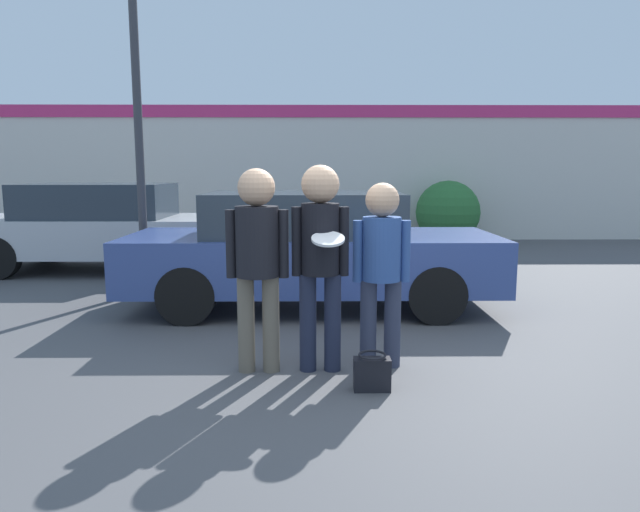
# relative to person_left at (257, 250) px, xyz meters

# --- Properties ---
(ground_plane) EXTENTS (56.00, 56.00, 0.00)m
(ground_plane) POSITION_rel_person_left_xyz_m (0.73, -0.02, -1.09)
(ground_plane) COLOR #4C4C4F
(storefront_building) EXTENTS (24.00, 0.22, 3.38)m
(storefront_building) POSITION_rel_person_left_xyz_m (0.73, 9.72, 0.62)
(storefront_building) COLOR silver
(storefront_building) RESTS_ON ground
(person_left) EXTENTS (0.55, 0.38, 1.80)m
(person_left) POSITION_rel_person_left_xyz_m (0.00, 0.00, 0.00)
(person_left) COLOR #665B4C
(person_left) RESTS_ON ground
(person_middle_with_frisbee) EXTENTS (0.50, 0.55, 1.83)m
(person_middle_with_frisbee) POSITION_rel_person_left_xyz_m (0.55, 0.01, 0.01)
(person_middle_with_frisbee) COLOR #1E2338
(person_middle_with_frisbee) RESTS_ON ground
(person_right) EXTENTS (0.51, 0.34, 1.67)m
(person_right) POSITION_rel_person_left_xyz_m (1.10, 0.11, -0.10)
(person_right) COLOR #2D3347
(person_right) RESTS_ON ground
(parked_car_near) EXTENTS (4.70, 1.83, 1.50)m
(parked_car_near) POSITION_rel_person_left_xyz_m (0.44, 2.38, -0.33)
(parked_car_near) COLOR #334784
(parked_car_near) RESTS_ON ground
(parked_car_far) EXTENTS (4.74, 1.93, 1.54)m
(parked_car_far) POSITION_rel_person_left_xyz_m (-3.26, 5.25, -0.31)
(parked_car_far) COLOR #B7BABF
(parked_car_far) RESTS_ON ground
(street_lamp) EXTENTS (1.12, 0.35, 6.83)m
(street_lamp) POSITION_rel_person_left_xyz_m (-1.84, 3.38, 2.99)
(street_lamp) COLOR #38383D
(street_lamp) RESTS_ON ground
(shrub) EXTENTS (1.53, 1.53, 1.53)m
(shrub) POSITION_rel_person_left_xyz_m (3.72, 8.76, -0.33)
(shrub) COLOR #2D6B33
(shrub) RESTS_ON ground
(handbag) EXTENTS (0.30, 0.23, 0.31)m
(handbag) POSITION_rel_person_left_xyz_m (0.97, -0.46, -0.94)
(handbag) COLOR black
(handbag) RESTS_ON ground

